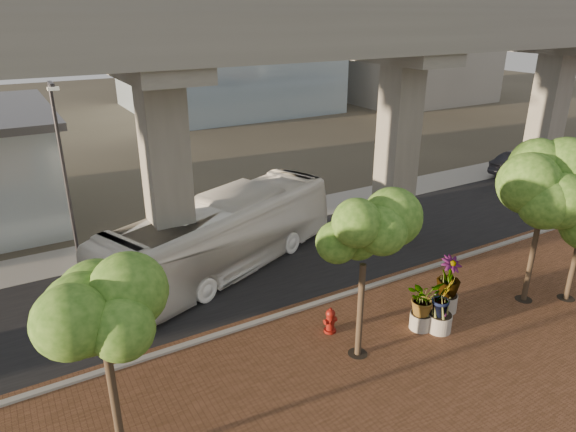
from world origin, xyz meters
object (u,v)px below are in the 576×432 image
planter_front (423,300)px  parked_car (520,164)px  fire_hydrant (330,320)px  transit_bus (223,236)px

planter_front → parked_car: bearing=28.5°
fire_hydrant → planter_front: (3.12, -1.54, 0.75)m
transit_bus → fire_hydrant: transit_bus is taller
parked_car → transit_bus: bearing=95.2°
transit_bus → planter_front: transit_bus is taller
parked_car → planter_front: planter_front is taller
transit_bus → planter_front: (4.58, -8.12, -0.49)m
parked_car → fire_hydrant: (-23.42, -9.50, -0.27)m
transit_bus → fire_hydrant: size_ratio=12.54×
parked_car → fire_hydrant: bearing=110.6°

